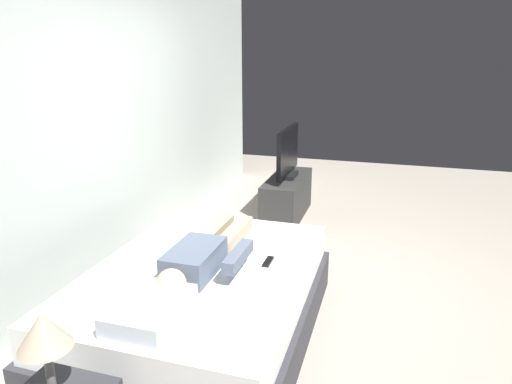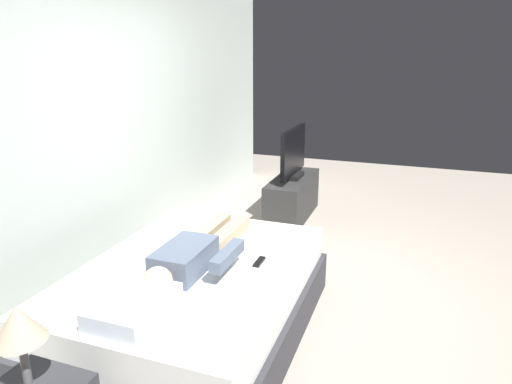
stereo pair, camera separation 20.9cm
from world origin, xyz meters
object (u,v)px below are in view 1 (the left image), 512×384
tv_stand (287,197)px  tv (288,154)px  person (205,254)px  lamp (44,332)px  pillow (150,311)px  remote (268,262)px  bed (203,302)px

tv_stand → tv: tv is taller
person → lamp: bearing=174.7°
pillow → lamp: size_ratio=1.14×
tv_stand → tv: bearing=0.0°
pillow → person: person is taller
pillow → tv: tv is taller
remote → person: bearing=110.5°
bed → tv_stand: bearing=-0.1°
bed → pillow: pillow is taller
remote → tv_stand: size_ratio=0.14×
bed → remote: (0.18, -0.42, 0.29)m
person → tv_stand: bearing=0.2°
remote → tv_stand: bearing=10.0°
pillow → tv_stand: bearing=-0.1°
person → tv_stand: 2.53m
bed → pillow: 0.76m
pillow → tv: bearing=-0.1°
bed → remote: size_ratio=13.34×
pillow → remote: bearing=-25.9°
bed → pillow: size_ratio=4.17×
tv_stand → lamp: (-3.84, 0.11, 0.60)m
pillow → tv: 3.22m
lamp → tv_stand: bearing=-1.7°
remote → tv: tv is taller
remote → lamp: size_ratio=0.36×
person → lamp: 1.35m
person → tv: 2.51m
tv_stand → lamp: size_ratio=2.62×
bed → tv: size_ratio=2.27×
bed → person: size_ratio=1.59×
pillow → tv_stand: 3.23m
tv → lamp: bearing=178.3°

